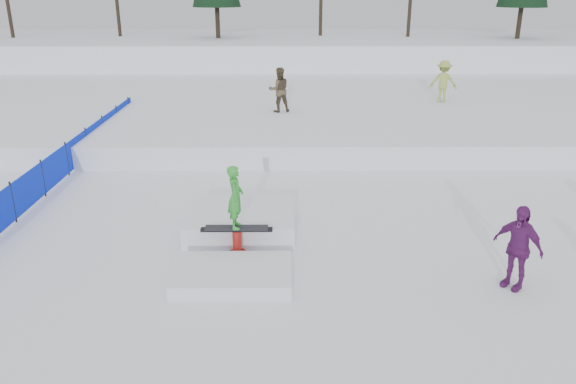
{
  "coord_description": "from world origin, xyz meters",
  "views": [
    {
      "loc": [
        0.41,
        -10.54,
        5.73
      ],
      "look_at": [
        0.5,
        2.0,
        1.1
      ],
      "focal_mm": 35.0,
      "sensor_mm": 36.0,
      "label": 1
    }
  ],
  "objects_px": {
    "safety_fence": "(67,159)",
    "walker_ygreen": "(443,81)",
    "walker_olive": "(279,90)",
    "jib_rail_feature": "(239,232)",
    "spectator_purple": "(517,247)"
  },
  "relations": [
    {
      "from": "safety_fence",
      "to": "walker_olive",
      "type": "height_order",
      "value": "walker_olive"
    },
    {
      "from": "walker_olive",
      "to": "spectator_purple",
      "type": "height_order",
      "value": "walker_olive"
    },
    {
      "from": "safety_fence",
      "to": "walker_ygreen",
      "type": "relative_size",
      "value": 8.75
    },
    {
      "from": "walker_olive",
      "to": "jib_rail_feature",
      "type": "height_order",
      "value": "walker_olive"
    },
    {
      "from": "safety_fence",
      "to": "walker_olive",
      "type": "distance_m",
      "value": 9.01
    },
    {
      "from": "spectator_purple",
      "to": "jib_rail_feature",
      "type": "xyz_separation_m",
      "value": [
        -5.66,
        2.03,
        -0.57
      ]
    },
    {
      "from": "walker_olive",
      "to": "spectator_purple",
      "type": "distance_m",
      "value": 13.95
    },
    {
      "from": "walker_ygreen",
      "to": "walker_olive",
      "type": "bearing_deg",
      "value": 36.56
    },
    {
      "from": "jib_rail_feature",
      "to": "safety_fence",
      "type": "bearing_deg",
      "value": 138.61
    },
    {
      "from": "safety_fence",
      "to": "walker_ygreen",
      "type": "height_order",
      "value": "walker_ygreen"
    },
    {
      "from": "safety_fence",
      "to": "jib_rail_feature",
      "type": "height_order",
      "value": "jib_rail_feature"
    },
    {
      "from": "walker_olive",
      "to": "safety_fence",
      "type": "bearing_deg",
      "value": 28.4
    },
    {
      "from": "walker_ygreen",
      "to": "spectator_purple",
      "type": "height_order",
      "value": "walker_ygreen"
    },
    {
      "from": "safety_fence",
      "to": "walker_olive",
      "type": "relative_size",
      "value": 8.81
    },
    {
      "from": "safety_fence",
      "to": "spectator_purple",
      "type": "relative_size",
      "value": 9.1
    }
  ]
}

